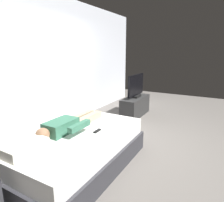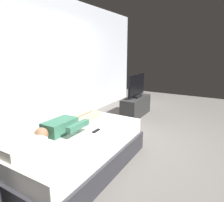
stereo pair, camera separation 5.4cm
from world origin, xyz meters
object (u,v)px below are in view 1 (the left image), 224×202
(pillow, at_px, (23,147))
(tv, at_px, (136,86))
(bed, at_px, (68,148))
(person, at_px, (68,124))
(remote, at_px, (97,131))
(tv_stand, at_px, (135,106))

(pillow, xyz_separation_m, tv, (3.38, 0.05, 0.18))
(bed, xyz_separation_m, person, (0.03, -0.00, 0.36))
(pillow, xyz_separation_m, person, (0.75, -0.00, 0.02))
(person, height_order, remote, person)
(remote, height_order, tv, tv)
(pillow, height_order, tv, tv)
(bed, bearing_deg, pillow, -180.00)
(tv, bearing_deg, tv_stand, 90.00)
(tv_stand, bearing_deg, remote, -169.64)
(tv, bearing_deg, bed, -179.00)
(remote, relative_size, tv, 0.17)
(bed, height_order, tv_stand, bed)
(tv, bearing_deg, remote, -169.64)
(remote, bearing_deg, person, 110.47)
(bed, distance_m, person, 0.36)
(pillow, xyz_separation_m, tv_stand, (3.38, 0.05, -0.35))
(person, distance_m, remote, 0.44)
(person, relative_size, tv, 1.43)
(pillow, relative_size, tv, 0.55)
(bed, height_order, remote, remote)
(pillow, bearing_deg, person, -0.13)
(tv_stand, xyz_separation_m, tv, (0.00, -0.00, 0.53))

